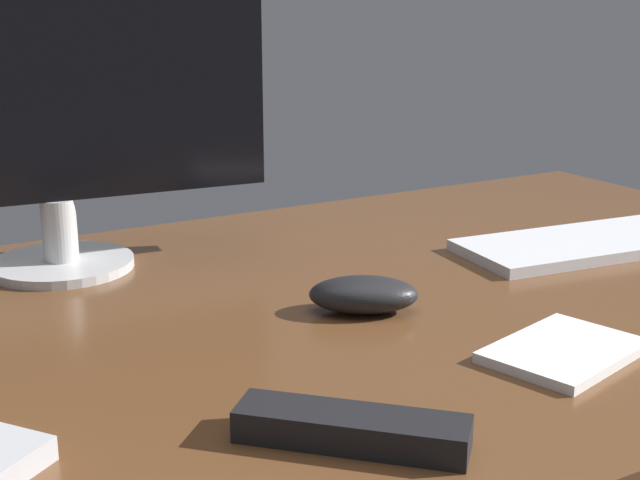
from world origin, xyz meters
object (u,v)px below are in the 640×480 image
at_px(notepad, 564,351).
at_px(computer_mouse, 364,295).
at_px(tv_remote, 352,429).
at_px(keyboard, 610,240).
at_px(monitor, 49,100).

bearing_deg(notepad, computer_mouse, 116.67).
height_order(tv_remote, notepad, tv_remote).
bearing_deg(keyboard, monitor, 164.42).
height_order(computer_mouse, notepad, computer_mouse).
distance_m(keyboard, computer_mouse, 0.43).
relative_size(keyboard, notepad, 2.86).
relative_size(monitor, keyboard, 1.24).
height_order(monitor, notepad, monitor).
relative_size(monitor, notepad, 3.56).
distance_m(keyboard, notepad, 0.41).
xyz_separation_m(tv_remote, notepad, (0.26, 0.04, -0.01)).
xyz_separation_m(monitor, computer_mouse, (0.24, -0.32, -0.19)).
xyz_separation_m(keyboard, notepad, (-0.33, -0.25, -0.00)).
xyz_separation_m(computer_mouse, tv_remote, (-0.17, -0.24, -0.01)).
relative_size(computer_mouse, notepad, 0.79).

